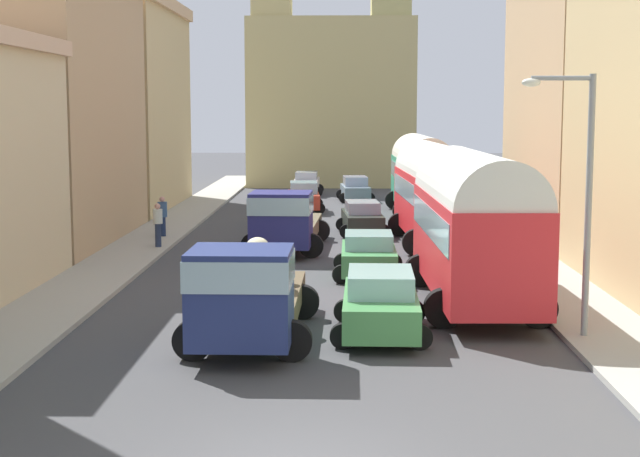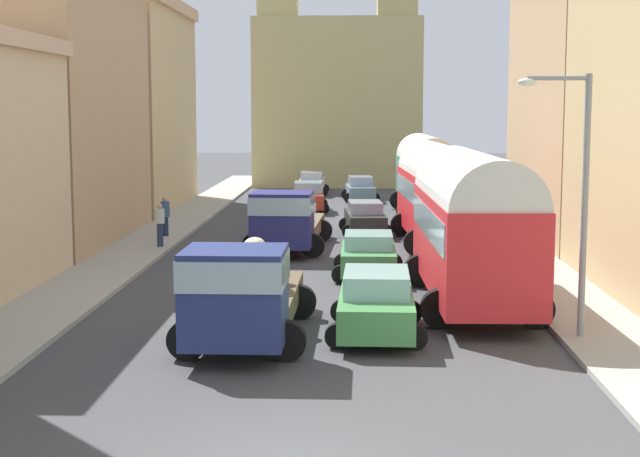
{
  "view_description": "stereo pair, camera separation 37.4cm",
  "coord_description": "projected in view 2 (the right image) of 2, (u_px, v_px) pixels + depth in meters",
  "views": [
    {
      "loc": [
        0.68,
        -14.12,
        5.53
      ],
      "look_at": [
        0.0,
        17.3,
        1.55
      ],
      "focal_mm": 53.59,
      "sensor_mm": 36.0,
      "label": 1
    },
    {
      "loc": [
        1.05,
        -14.11,
        5.53
      ],
      "look_at": [
        0.0,
        17.3,
        1.55
      ],
      "focal_mm": 53.59,
      "sensor_mm": 36.0,
      "label": 2
    }
  ],
  "objects": [
    {
      "name": "pedestrian_1",
      "position": [
        165.0,
        215.0,
        40.32
      ],
      "size": [
        0.54,
        0.54,
        1.82
      ],
      "color": "#1A284B",
      "rests_on": "ground"
    },
    {
      "name": "building_right_2",
      "position": [
        604.0,
        108.0,
        39.54
      ],
      "size": [
        5.99,
        12.19,
        11.06
      ],
      "color": "tan",
      "rests_on": "ground"
    },
    {
      "name": "parked_bus_2",
      "position": [
        425.0,
        171.0,
        49.26
      ],
      "size": [
        3.41,
        9.05,
        4.12
      ],
      "color": "#2F9871",
      "rests_on": "ground"
    },
    {
      "name": "ground_plane",
      "position": [
        327.0,
        236.0,
        41.49
      ],
      "size": [
        154.0,
        154.0,
        0.0
      ],
      "primitive_type": "plane",
      "color": "#404043"
    },
    {
      "name": "streetlamp_near",
      "position": [
        575.0,
        183.0,
        22.24
      ],
      "size": [
        1.72,
        0.28,
        6.31
      ],
      "color": "gray",
      "rests_on": "ground"
    },
    {
      "name": "parked_bus_1",
      "position": [
        437.0,
        189.0,
        38.34
      ],
      "size": [
        3.51,
        9.05,
        4.11
      ],
      "color": "red",
      "rests_on": "ground"
    },
    {
      "name": "sidewalk_left",
      "position": [
        162.0,
        233.0,
        41.72
      ],
      "size": [
        2.5,
        70.0,
        0.14
      ],
      "primitive_type": "cube",
      "color": "#A39F92",
      "rests_on": "ground"
    },
    {
      "name": "building_left_2",
      "position": [
        52.0,
        103.0,
        38.67
      ],
      "size": [
        5.79,
        12.62,
        11.38
      ],
      "color": "tan",
      "rests_on": "ground"
    },
    {
      "name": "distant_church",
      "position": [
        337.0,
        89.0,
        67.67
      ],
      "size": [
        11.75,
        6.25,
        18.82
      ],
      "color": "tan",
      "rests_on": "ground"
    },
    {
      "name": "cargo_truck_0",
      "position": [
        243.0,
        291.0,
        22.08
      ],
      "size": [
        3.14,
        7.13,
        2.52
      ],
      "color": "navy",
      "rests_on": "ground"
    },
    {
      "name": "car_4",
      "position": [
        368.0,
        255.0,
        31.23
      ],
      "size": [
        2.37,
        3.87,
        1.47
      ],
      "color": "#448F4E",
      "rests_on": "ground"
    },
    {
      "name": "parked_bus_0",
      "position": [
        472.0,
        221.0,
        26.59
      ],
      "size": [
        3.49,
        9.11,
        4.32
      ],
      "color": "red",
      "rests_on": "ground"
    },
    {
      "name": "car_0",
      "position": [
        295.0,
        212.0,
        44.13
      ],
      "size": [
        2.39,
        4.26,
        1.41
      ],
      "color": "silver",
      "rests_on": "ground"
    },
    {
      "name": "car_1",
      "position": [
        308.0,
        197.0,
        51.09
      ],
      "size": [
        2.37,
        4.25,
        1.6
      ],
      "color": "#AD3020",
      "rests_on": "ground"
    },
    {
      "name": "building_left_3",
      "position": [
        133.0,
        105.0,
        51.97
      ],
      "size": [
        5.22,
        12.99,
        11.32
      ],
      "color": "tan",
      "rests_on": "ground"
    },
    {
      "name": "sidewalk_right",
      "position": [
        495.0,
        235.0,
        41.24
      ],
      "size": [
        2.5,
        70.0,
        0.14
      ],
      "primitive_type": "cube",
      "color": "#9D9D96",
      "rests_on": "ground"
    },
    {
      "name": "cargo_truck_1",
      "position": [
        287.0,
        220.0,
        36.55
      ],
      "size": [
        3.28,
        7.53,
        2.46
      ],
      "color": "navy",
      "rests_on": "ground"
    },
    {
      "name": "car_3",
      "position": [
        376.0,
        303.0,
        23.23
      ],
      "size": [
        2.44,
        4.44,
        1.6
      ],
      "color": "#468E4A",
      "rests_on": "ground"
    },
    {
      "name": "car_2",
      "position": [
        312.0,
        183.0,
        60.87
      ],
      "size": [
        2.15,
        3.99,
        1.49
      ],
      "color": "silver",
      "rests_on": "ground"
    },
    {
      "name": "pedestrian_0",
      "position": [
        160.0,
        223.0,
        37.2
      ],
      "size": [
        0.47,
        0.47,
        1.84
      ],
      "color": "#26324E",
      "rests_on": "ground"
    },
    {
      "name": "car_6",
      "position": [
        360.0,
        189.0,
        56.81
      ],
      "size": [
        2.29,
        3.88,
        1.48
      ],
      "color": "slate",
      "rests_on": "ground"
    },
    {
      "name": "car_5",
      "position": [
        365.0,
        218.0,
        41.81
      ],
      "size": [
        2.35,
        4.15,
        1.47
      ],
      "color": "#252B24",
      "rests_on": "ground"
    }
  ]
}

